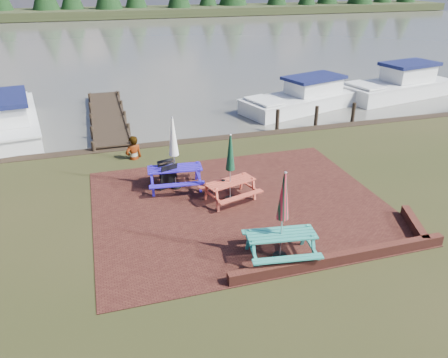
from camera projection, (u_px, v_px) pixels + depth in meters
ground at (251, 221)px, 12.92m from camera, size 120.00×120.00×0.00m
paving at (240, 205)px, 13.78m from camera, size 9.00×7.50×0.02m
brick_wall at (360, 250)px, 11.32m from camera, size 6.21×1.79×0.30m
water at (129, 42)px, 44.87m from camera, size 120.00×60.00×0.02m
picnic_table_teal at (282, 230)px, 10.89m from camera, size 1.94×1.77×2.42m
picnic_table_red at (230, 178)px, 13.73m from camera, size 1.94×1.82×2.22m
picnic_table_blue at (175, 164)px, 14.47m from camera, size 1.94×1.76×2.49m
chalkboard at (168, 175)px, 14.64m from camera, size 0.63×0.73×0.95m
jetty at (108, 116)px, 21.71m from camera, size 1.76×9.08×1.00m
boat_jetty at (7, 121)px, 19.93m from camera, size 3.59×7.79×2.18m
boat_near at (304, 99)px, 23.71m from camera, size 7.32×4.29×1.87m
boat_far at (398, 86)px, 25.88m from camera, size 7.34×3.82×2.18m
person at (132, 137)px, 16.72m from camera, size 0.79×0.64×1.86m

